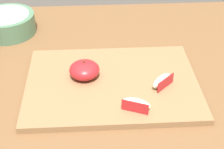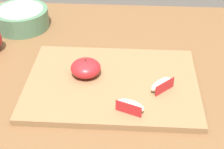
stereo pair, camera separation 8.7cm
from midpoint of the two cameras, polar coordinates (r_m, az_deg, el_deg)
The scene contains 6 objects.
dining_table at distance 1.02m, azimuth -2.07°, elevation -4.28°, with size 1.35×0.82×0.76m.
cutting_board at distance 0.89m, azimuth -2.81°, elevation -1.56°, with size 0.42×0.31×0.02m.
apple_half_skin_up at distance 0.89m, azimuth -7.19°, elevation 0.63°, with size 0.08×0.08×0.05m.
apple_wedge_near_knife at distance 0.86m, azimuth 5.10°, elevation -1.12°, with size 0.06×0.06×0.03m.
apple_wedge_back at distance 0.79m, azimuth 0.72°, elevation -4.84°, with size 0.07×0.05×0.03m.
ceramic_fruit_bowl at distance 1.17m, azimuth -18.40°, elevation 7.68°, with size 0.17×0.17×0.06m.
Camera 1 is at (-0.05, -0.78, 1.30)m, focal length 57.69 mm.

